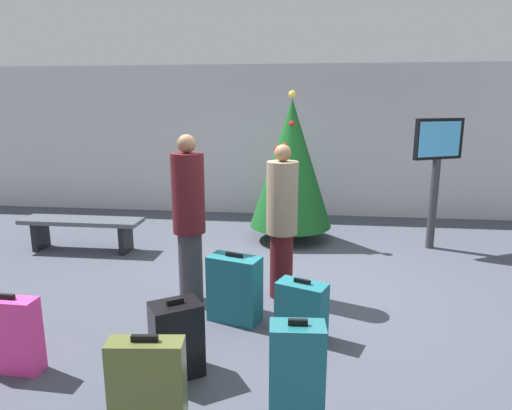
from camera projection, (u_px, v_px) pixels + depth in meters
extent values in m
plane|color=#424754|center=(288.00, 288.00, 5.30)|extent=(16.00, 16.00, 0.00)
cube|color=silver|center=(299.00, 141.00, 8.59)|extent=(16.00, 0.20, 2.84)
cylinder|color=#4C3319|center=(290.00, 232.00, 7.15)|extent=(0.12, 0.12, 0.24)
cone|color=#14511E|center=(291.00, 164.00, 6.90)|extent=(1.28, 1.28, 1.96)
sphere|color=#F2D84C|center=(293.00, 94.00, 6.67)|extent=(0.12, 0.12, 0.12)
sphere|color=red|center=(277.00, 148.00, 6.86)|extent=(0.08, 0.08, 0.08)
sphere|color=red|center=(285.00, 145.00, 6.67)|extent=(0.08, 0.08, 0.08)
sphere|color=yellow|center=(264.00, 192.00, 7.17)|extent=(0.08, 0.08, 0.08)
sphere|color=silver|center=(285.00, 146.00, 7.05)|extent=(0.08, 0.08, 0.08)
sphere|color=blue|center=(279.00, 167.00, 7.19)|extent=(0.08, 0.08, 0.08)
sphere|color=red|center=(292.00, 123.00, 6.66)|extent=(0.08, 0.08, 0.08)
cylinder|color=#333338|center=(433.00, 204.00, 6.64)|extent=(0.12, 0.12, 1.34)
cube|color=black|center=(439.00, 139.00, 6.42)|extent=(0.75, 0.44, 0.58)
cube|color=#4CB2F2|center=(440.00, 139.00, 6.38)|extent=(0.65, 0.34, 0.50)
cube|color=#4C5159|center=(81.00, 221.00, 6.56)|extent=(1.77, 0.44, 0.06)
cube|color=black|center=(41.00, 235.00, 6.69)|extent=(0.08, 0.35, 0.42)
cube|color=black|center=(126.00, 238.00, 6.53)|extent=(0.08, 0.35, 0.42)
cylinder|color=#333338|center=(191.00, 267.00, 4.87)|extent=(0.26, 0.26, 0.79)
cylinder|color=#4C1419|center=(188.00, 193.00, 4.69)|extent=(0.38, 0.38, 0.84)
sphere|color=#8C6647|center=(186.00, 144.00, 4.57)|extent=(0.19, 0.19, 0.19)
cylinder|color=#4C1419|center=(281.00, 265.00, 5.00)|extent=(0.26, 0.26, 0.74)
cylinder|color=gray|center=(282.00, 198.00, 4.83)|extent=(0.38, 0.38, 0.79)
sphere|color=#8C6647|center=(283.00, 153.00, 4.73)|extent=(0.18, 0.18, 0.18)
cube|color=#E5388C|center=(9.00, 335.00, 3.60)|extent=(0.50, 0.18, 0.63)
cube|color=black|center=(4.00, 296.00, 3.53)|extent=(0.18, 0.03, 0.04)
cube|color=#19606B|center=(297.00, 376.00, 2.96)|extent=(0.38, 0.23, 0.74)
cube|color=black|center=(298.00, 322.00, 2.88)|extent=(0.13, 0.04, 0.04)
cube|color=#19606B|center=(235.00, 289.00, 4.44)|extent=(0.56, 0.40, 0.67)
cube|color=black|center=(234.00, 255.00, 4.37)|extent=(0.18, 0.08, 0.04)
cube|color=#59602D|center=(148.00, 393.00, 2.81)|extent=(0.49, 0.22, 0.71)
cube|color=black|center=(145.00, 338.00, 2.73)|extent=(0.17, 0.05, 0.04)
cube|color=#19606B|center=(302.00, 310.00, 4.15)|extent=(0.51, 0.39, 0.53)
cube|color=black|center=(302.00, 281.00, 4.09)|extent=(0.16, 0.09, 0.04)
cube|color=black|center=(177.00, 339.00, 3.56)|extent=(0.47, 0.44, 0.61)
cube|color=black|center=(175.00, 301.00, 3.48)|extent=(0.13, 0.10, 0.04)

